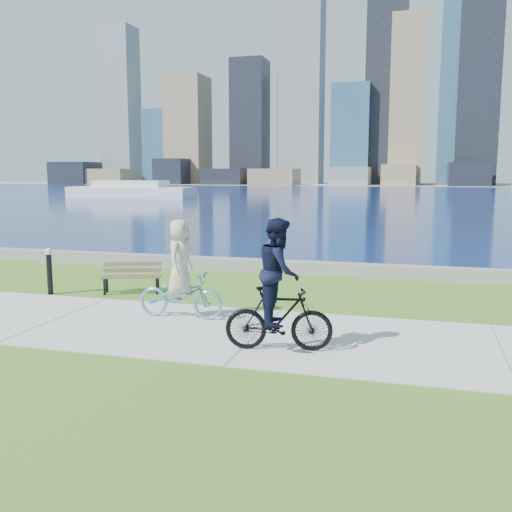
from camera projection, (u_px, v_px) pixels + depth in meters
The scene contains 11 objects.
ground at pixel (257, 335), 9.98m from camera, with size 320.00×320.00×0.00m, color #3C6A1B.
concrete_path at pixel (257, 334), 9.98m from camera, with size 80.00×3.50×0.02m, color #AEADA8.
seawall at pixel (318, 268), 15.85m from camera, with size 90.00×0.50×0.35m, color slate.
bay_water at pixel (400, 194), 78.47m from camera, with size 320.00×131.00×0.01m, color navy.
far_shore at pixel (409, 185), 133.63m from camera, with size 320.00×30.00×0.12m, color gray.
city_skyline at pixel (423, 91), 129.49m from camera, with size 174.20×23.25×76.00m.
ferry_near at pixel (131, 191), 64.67m from camera, with size 14.42×4.12×1.96m.
park_bench at pixel (132, 275), 13.42m from camera, with size 1.45×0.92×0.71m.
bollard_lamp at pixel (49, 268), 13.22m from camera, with size 0.18×0.18×1.09m.
cyclist_woman at pixel (180, 282), 10.98m from camera, with size 0.63×1.72×1.92m.
cyclist_man at pixel (279, 295), 8.92m from camera, with size 0.79×1.76×2.10m.
Camera 1 is at (2.65, -9.31, 2.81)m, focal length 40.00 mm.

